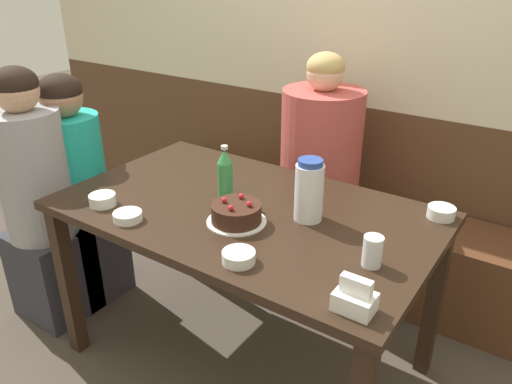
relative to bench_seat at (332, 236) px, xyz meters
name	(u,v)px	position (x,y,z in m)	size (l,w,h in m)	color
ground_plane	(247,357)	(0.00, -0.83, -0.23)	(12.00, 12.00, 0.00)	#4C4238
back_wall	(365,41)	(0.00, 0.22, 1.02)	(4.80, 0.04, 2.50)	brown
bench_seat	(332,236)	(0.00, 0.00, 0.00)	(2.28, 0.38, 0.46)	#56331E
dining_table	(245,228)	(0.00, -0.83, 0.44)	(1.44, 0.86, 0.76)	black
birthday_cake	(236,213)	(0.04, -0.94, 0.56)	(0.22, 0.22, 0.09)	white
water_pitcher	(309,191)	(0.24, -0.77, 0.64)	(0.10, 0.10, 0.23)	white
soju_bottle	(225,173)	(-0.11, -0.80, 0.63)	(0.06, 0.06, 0.22)	#388E4C
napkin_holder	(355,299)	(0.60, -1.17, 0.57)	(0.11, 0.08, 0.11)	white
bowl_soup_white	(239,257)	(0.20, -1.15, 0.55)	(0.11, 0.11, 0.04)	white
bowl_rice_small	(128,216)	(-0.29, -1.16, 0.55)	(0.11, 0.11, 0.03)	white
bowl_side_dish	(441,212)	(0.65, -0.49, 0.55)	(0.10, 0.10, 0.04)	white
bowl_sauce_shallow	(103,200)	(-0.47, -1.12, 0.55)	(0.10, 0.10, 0.04)	white
glass_water_tall	(373,251)	(0.56, -0.93, 0.58)	(0.06, 0.06, 0.10)	silver
person_teal_shirt	(40,208)	(-0.98, -1.09, 0.35)	(0.34, 0.31, 1.23)	#33333D
person_pale_blue_shirt	(319,178)	(-0.03, -0.14, 0.39)	(0.39, 0.39, 1.24)	#33333D
person_grey_tee	(78,199)	(-0.98, -0.88, 0.32)	(0.34, 0.30, 1.16)	#33333D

